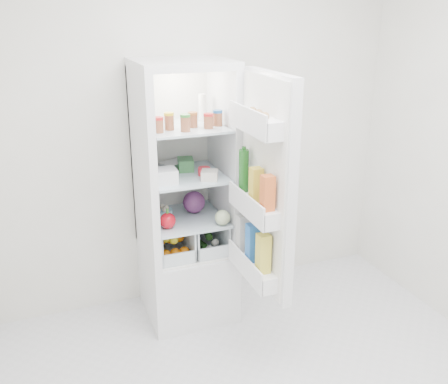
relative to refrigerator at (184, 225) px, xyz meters
name	(u,v)px	position (x,y,z in m)	size (l,w,h in m)	color
room_walls	(306,131)	(0.20, -1.25, 0.93)	(3.02, 3.02, 2.61)	silver
refrigerator	(184,225)	(0.00, 0.00, 0.00)	(0.60, 0.60, 1.80)	silver
shelf_low	(187,218)	(0.00, -0.06, 0.07)	(0.49, 0.53, 0.01)	silver
shelf_mid	(185,175)	(0.00, -0.06, 0.38)	(0.49, 0.53, 0.01)	silver
shelf_top	(184,127)	(0.00, -0.06, 0.71)	(0.49, 0.53, 0.01)	silver
crisper_left	(170,238)	(-0.12, -0.06, -0.06)	(0.23, 0.46, 0.22)	silver
crisper_right	(204,233)	(0.12, -0.06, -0.06)	(0.23, 0.46, 0.22)	silver
condiment_jars	(189,122)	(0.00, -0.17, 0.76)	(0.46, 0.16, 0.08)	#B21919
squeeze_bottle	(203,108)	(0.16, 0.03, 0.81)	(0.05, 0.05, 0.18)	white
tub_white	(165,176)	(-0.17, -0.19, 0.44)	(0.14, 0.14, 0.09)	white
tub_cream	(210,175)	(0.11, -0.23, 0.42)	(0.10, 0.10, 0.06)	beige
tin_red	(204,171)	(0.11, -0.13, 0.42)	(0.08, 0.08, 0.05)	red
foil_tray	(174,165)	(-0.03, 0.10, 0.41)	(0.17, 0.13, 0.04)	silver
tub_green	(186,164)	(0.03, 0.03, 0.43)	(0.10, 0.14, 0.08)	#387B40
red_cabbage	(194,202)	(0.08, 0.00, 0.16)	(0.15, 0.15, 0.15)	#571E58
bell_pepper	(168,221)	(-0.17, -0.20, 0.13)	(0.10, 0.10, 0.10)	red
mushroom_bowl	(162,214)	(-0.17, -0.03, 0.12)	(0.14, 0.14, 0.07)	#93C7DB
salad_bag	(223,218)	(0.18, -0.27, 0.13)	(0.10, 0.10, 0.10)	#B1C191
citrus_pile	(172,243)	(-0.12, -0.12, -0.07)	(0.20, 0.24, 0.16)	orange
veg_pile	(205,239)	(0.13, -0.06, -0.10)	(0.16, 0.30, 0.10)	#234B19
fridge_door	(263,191)	(0.30, -0.64, 0.43)	(0.17, 0.60, 1.30)	silver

